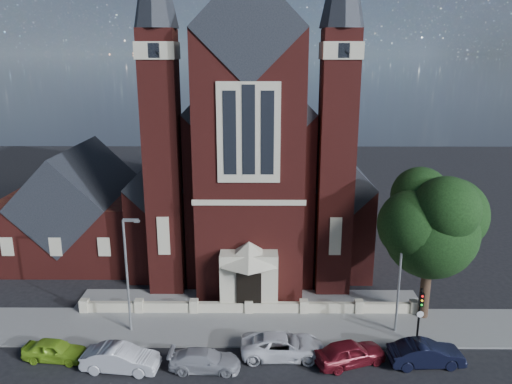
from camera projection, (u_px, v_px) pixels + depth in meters
ground at (251, 266)px, 44.60m from camera, size 120.00×120.00×0.00m
pavement_strip at (248, 328)px, 34.48m from camera, size 60.00×5.00×0.12m
forecourt_paving at (249, 300)px, 38.33m from camera, size 26.00×3.00×0.14m
forecourt_wall at (249, 313)px, 36.40m from camera, size 24.00×0.40×0.90m
church at (252, 158)px, 50.07m from camera, size 20.01×34.90×29.20m
parish_hall at (80, 212)px, 46.52m from camera, size 12.00×12.20×10.24m
street_tree at (434, 227)px, 33.70m from camera, size 6.40×6.60×10.70m
street_lamp_left at (128, 269)px, 32.82m from camera, size 1.16×0.22×8.09m
street_lamp_right at (401, 270)px, 32.70m from camera, size 1.16×0.22×8.09m
traffic_signal at (420, 309)px, 31.72m from camera, size 0.28×0.42×4.00m
car_lime_van at (55, 350)px, 30.72m from camera, size 3.98×1.93×1.31m
car_silver_a at (121, 359)px, 29.69m from camera, size 4.72×2.03×1.51m
car_silver_b at (205, 360)px, 29.75m from camera, size 4.34×1.88×1.24m
car_white_suv at (283, 346)px, 31.05m from camera, size 5.26×2.45×1.46m
car_dark_red at (350, 353)px, 30.27m from camera, size 4.77×3.17×1.51m
car_navy at (426, 354)px, 30.17m from camera, size 4.63×1.87×1.49m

